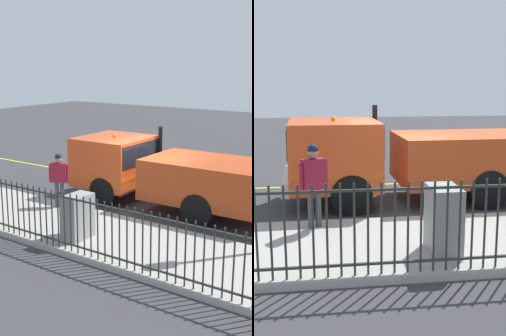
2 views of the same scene
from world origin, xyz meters
TOP-DOWN VIEW (x-y plane):
  - ground_plane at (0.00, 0.00)m, footprint 58.22×58.22m
  - sidewalk_slab at (3.05, 0.00)m, footprint 2.99×26.46m
  - lane_marking at (-2.17, 0.00)m, footprint 0.12×23.82m
  - work_truck at (-0.23, 0.14)m, footprint 2.48×6.94m
  - worker_standing at (2.02, -2.12)m, footprint 0.42×0.56m
  - iron_fence at (4.41, -0.00)m, footprint 0.04×22.53m
  - utility_cabinet at (3.66, 0.06)m, footprint 0.82×0.49m

SIDE VIEW (x-z plane):
  - ground_plane at x=0.00m, z-range 0.00..0.00m
  - lane_marking at x=-2.17m, z-range 0.00..0.01m
  - sidewalk_slab at x=3.05m, z-range 0.00..0.13m
  - utility_cabinet at x=3.66m, z-range 0.13..1.28m
  - iron_fence at x=4.41m, z-range 0.14..1.57m
  - worker_standing at x=2.02m, z-range 0.32..2.01m
  - work_truck at x=-0.23m, z-range -0.01..2.40m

